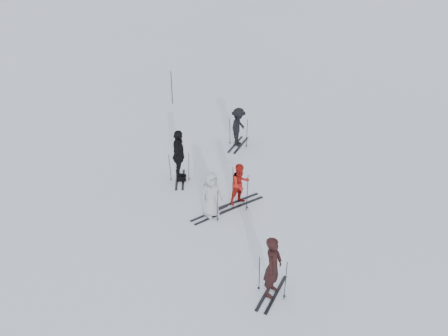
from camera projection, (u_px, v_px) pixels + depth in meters
The scene contains 12 objects.
ground at pixel (216, 207), 17.24m from camera, with size 120.00×120.00×0.00m, color silver.
skier_near_dark at pixel (273, 267), 13.08m from camera, with size 0.66×0.43×1.80m, color black.
skier_red at pixel (240, 185), 17.07m from camera, with size 0.73×0.57×1.51m, color #B21B14.
skier_grey at pixel (211, 195), 16.39m from camera, with size 0.79×0.51×1.61m, color #ADB3B6.
skier_uphill_left at pixel (179, 156), 18.36m from camera, with size 1.18×0.49×2.01m, color black.
skier_uphill_far at pixel (238, 127), 21.06m from camera, with size 1.08×0.62×1.67m, color black.
skis_near_dark at pixel (272, 276), 13.22m from camera, with size 0.88×1.66×1.21m, color black, non-canonical shape.
skis_red at pixel (240, 187), 17.12m from camera, with size 0.97×1.83×1.33m, color black, non-canonical shape.
skis_grey at pixel (211, 201), 16.50m from camera, with size 0.84×1.58×1.15m, color black, non-canonical shape.
skis_uphill_left at pixel (179, 167), 18.57m from camera, with size 0.83×1.57×1.14m, color black, non-canonical shape.
skis_uphill_far at pixel (238, 132), 21.15m from camera, with size 0.92×1.74×1.27m, color black, non-canonical shape.
piste_marker at pixel (172, 88), 25.28m from camera, with size 0.04×0.04×1.72m, color black.
Camera 1 is at (4.18, -13.83, 9.51)m, focal length 40.00 mm.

